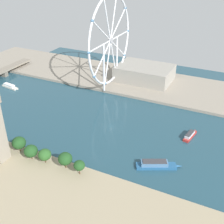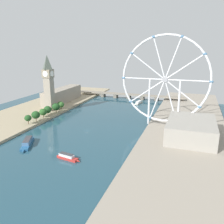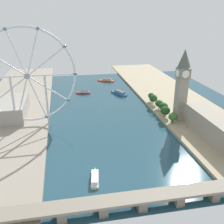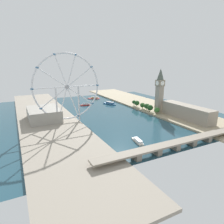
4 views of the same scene
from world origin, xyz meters
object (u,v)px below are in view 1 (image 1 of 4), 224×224
at_px(tour_boat_3, 156,165).
at_px(tour_boat_0, 10,86).
at_px(ferris_wheel, 111,41).
at_px(riverside_hall, 145,73).
at_px(tour_boat_2, 190,135).

bearing_deg(tour_boat_3, tour_boat_0, 136.64).
xyz_separation_m(ferris_wheel, riverside_hall, (33.26, -31.40, -45.35)).
xyz_separation_m(riverside_hall, tour_boat_0, (-88.63, 142.18, -10.48)).
distance_m(tour_boat_2, tour_boat_3, 55.54).
relative_size(tour_boat_2, tour_boat_3, 0.69).
bearing_deg(ferris_wheel, tour_boat_3, -140.69).
relative_size(ferris_wheel, riverside_hall, 1.57).
bearing_deg(riverside_hall, tour_boat_2, -140.83).
distance_m(riverside_hall, tour_boat_2, 129.37).
distance_m(tour_boat_0, tour_boat_3, 219.19).
bearing_deg(tour_boat_2, tour_boat_3, 174.64).
distance_m(riverside_hall, tour_boat_3, 167.96).
distance_m(ferris_wheel, riverside_hall, 64.41).
relative_size(riverside_hall, tour_boat_2, 2.83).
relative_size(riverside_hall, tour_boat_0, 2.44).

